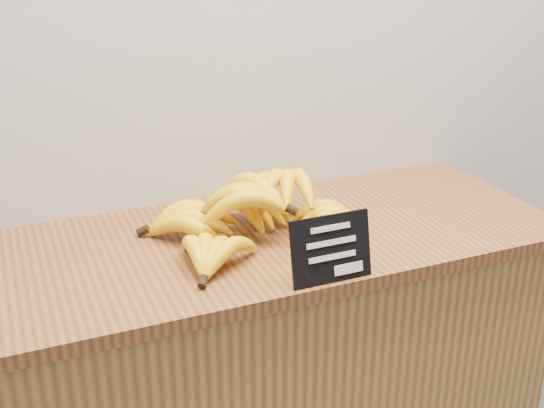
% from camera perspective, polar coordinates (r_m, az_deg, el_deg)
% --- Properties ---
extents(counter_top, '(1.33, 0.54, 0.03)m').
position_cam_1_polar(counter_top, '(1.51, -0.73, -3.00)').
color(counter_top, brown).
rests_on(counter_top, counter).
extents(chalkboard_sign, '(0.16, 0.03, 0.13)m').
position_cam_1_polar(chalkboard_sign, '(1.30, 4.97, -3.76)').
color(chalkboard_sign, black).
rests_on(chalkboard_sign, counter_top).
extents(banana_pile, '(0.50, 0.37, 0.13)m').
position_cam_1_polar(banana_pile, '(1.48, -1.93, -0.78)').
color(banana_pile, yellow).
rests_on(banana_pile, counter_top).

